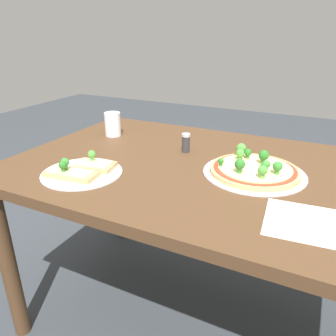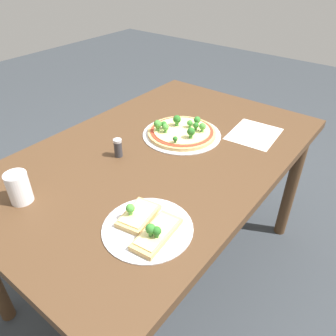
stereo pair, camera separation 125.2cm
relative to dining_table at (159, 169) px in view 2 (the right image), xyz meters
The scene contains 7 objects.
ground_plane 0.63m from the dining_table, ahead, with size 8.00×8.00×0.00m, color #33383D.
dining_table is the anchor object (origin of this frame).
pizza_tray_whole 0.19m from the dining_table, ahead, with size 0.34×0.34×0.07m.
pizza_tray_slice 0.43m from the dining_table, 145.26° to the right, with size 0.27×0.27×0.06m.
drinking_cup 0.54m from the dining_table, 162.31° to the left, with size 0.07×0.07×0.10m, color white.
condiment_shaker 0.20m from the dining_table, 139.26° to the left, with size 0.03×0.03×0.07m.
paper_menu 0.44m from the dining_table, 32.78° to the right, with size 0.23×0.19×0.00m, color white.
Camera 2 is at (-0.84, -0.70, 1.40)m, focal length 35.00 mm.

